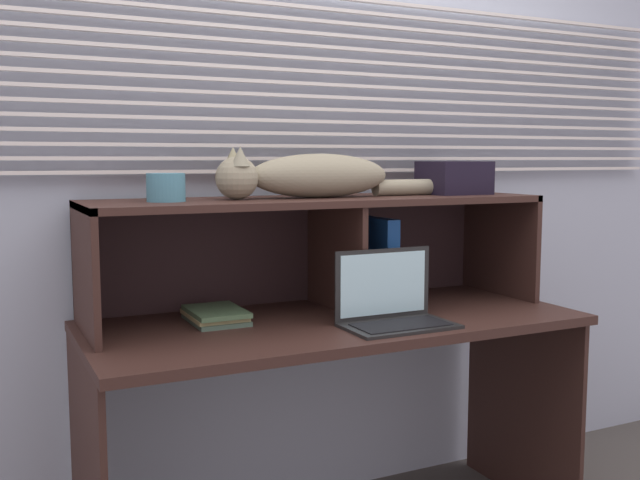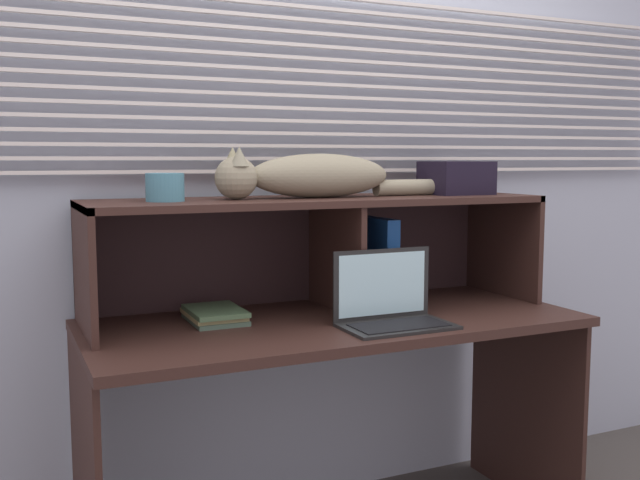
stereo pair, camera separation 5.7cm
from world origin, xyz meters
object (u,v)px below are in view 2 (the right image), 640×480
(small_basket, at_px, (165,187))
(laptop, at_px, (391,308))
(binder_upright, at_px, (375,262))
(storage_box, at_px, (456,178))
(book_stack, at_px, (215,315))
(cat, at_px, (309,176))

(small_basket, bearing_deg, laptop, -23.79)
(binder_upright, distance_m, storage_box, 0.43)
(laptop, height_order, book_stack, laptop)
(cat, distance_m, storage_box, 0.58)
(cat, xyz_separation_m, small_basket, (-0.47, -0.00, -0.03))
(laptop, height_order, storage_box, storage_box)
(small_basket, bearing_deg, cat, 0.00)
(cat, relative_size, book_stack, 3.31)
(book_stack, bearing_deg, laptop, -29.96)
(binder_upright, height_order, storage_box, storage_box)
(binder_upright, bearing_deg, small_basket, 180.00)
(laptop, height_order, small_basket, small_basket)
(cat, bearing_deg, binder_upright, -0.00)
(cat, distance_m, laptop, 0.51)
(binder_upright, distance_m, book_stack, 0.59)
(storage_box, bearing_deg, binder_upright, 180.00)
(book_stack, distance_m, small_basket, 0.43)
(laptop, bearing_deg, small_basket, 156.21)
(cat, height_order, book_stack, cat)
(binder_upright, bearing_deg, cat, 180.00)
(laptop, bearing_deg, storage_box, 33.12)
(cat, bearing_deg, small_basket, -180.00)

